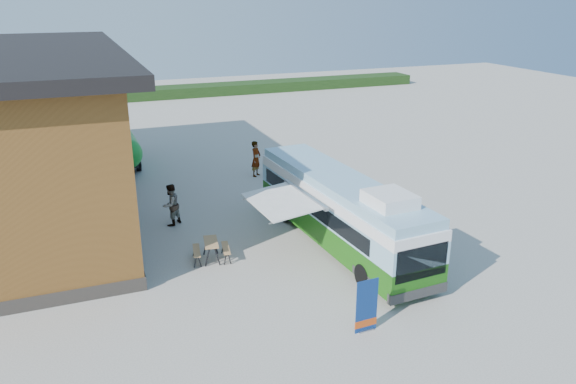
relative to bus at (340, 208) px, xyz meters
name	(u,v)px	position (x,y,z in m)	size (l,w,h in m)	color
ground	(315,259)	(-1.51, -0.97, -1.60)	(100.00, 100.00, 0.00)	#BCB7AD
barn	(20,136)	(-12.01, 9.03, 1.99)	(9.60, 21.20, 7.50)	brown
hedge	(236,88)	(6.49, 37.03, -1.10)	(40.00, 3.00, 1.00)	#264419
bus	(340,208)	(0.00, 0.00, 0.00)	(2.94, 10.99, 3.34)	#266A11
awning	(285,195)	(-2.37, 0.02, 0.85)	(2.39, 3.63, 0.47)	white
banner	(366,310)	(-2.06, -6.01, -0.87)	(0.77, 0.21, 1.77)	navy
picnic_table	(211,246)	(-5.28, 0.48, -1.00)	(1.58, 1.45, 0.79)	#AB8351
person_a	(256,159)	(-0.30, 9.96, -0.59)	(0.74, 0.48, 2.02)	#999999
person_b	(171,205)	(-6.07, 4.58, -0.65)	(0.92, 0.72, 1.90)	#999999
slurry_tanker	(122,146)	(-7.10, 14.50, -0.33)	(1.83, 5.95, 2.19)	#1A9229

